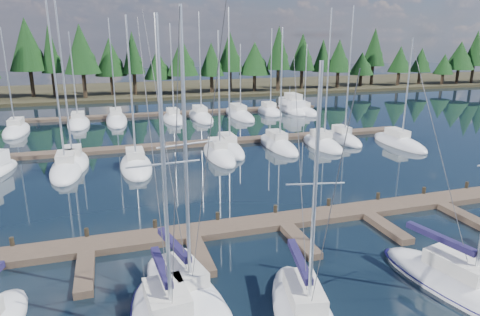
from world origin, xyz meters
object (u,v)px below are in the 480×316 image
object	(u,v)px
front_sailboat_2	(187,295)
motor_yacht_right	(292,108)
main_dock	(285,225)
front_sailboat_4	(462,288)

from	to	relation	value
front_sailboat_2	motor_yacht_right	world-z (taller)	front_sailboat_2
motor_yacht_right	front_sailboat_2	bearing A→B (deg)	-119.11
main_dock	front_sailboat_2	world-z (taller)	front_sailboat_2
front_sailboat_2	front_sailboat_4	distance (m)	13.09
main_dock	front_sailboat_2	bearing A→B (deg)	-141.57
motor_yacht_right	main_dock	bearing A→B (deg)	-114.40
main_dock	motor_yacht_right	bearing A→B (deg)	65.60
front_sailboat_2	front_sailboat_4	world-z (taller)	front_sailboat_2
front_sailboat_2	motor_yacht_right	distance (m)	52.51
main_dock	front_sailboat_4	world-z (taller)	front_sailboat_4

